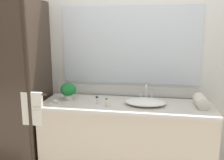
{
  "coord_description": "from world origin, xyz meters",
  "views": [
    {
      "loc": [
        0.27,
        -2.47,
        1.67
      ],
      "look_at": [
        -0.15,
        0.0,
        1.15
      ],
      "focal_mm": 39.16,
      "sensor_mm": 36.0,
      "label": 1
    }
  ],
  "objects": [
    {
      "name": "soap_dish",
      "position": [
        -0.75,
        -0.1,
        0.91
      ],
      "size": [
        0.1,
        0.07,
        0.04
      ],
      "color": "silver",
      "rests_on": "vanity_cabinet"
    },
    {
      "name": "amenity_bottle_body_wash",
      "position": [
        -0.18,
        -0.15,
        0.94
      ],
      "size": [
        0.03,
        0.03,
        0.09
      ],
      "color": "silver",
      "rests_on": "vanity_cabinet"
    },
    {
      "name": "vanity_cabinet",
      "position": [
        0.0,
        0.01,
        0.45
      ],
      "size": [
        1.8,
        0.58,
        0.9
      ],
      "color": "beige",
      "rests_on": "ground_plane"
    },
    {
      "name": "faucet",
      "position": [
        0.2,
        0.19,
        0.96
      ],
      "size": [
        0.17,
        0.15,
        0.17
      ],
      "color": "silver",
      "rests_on": "vanity_cabinet"
    },
    {
      "name": "potted_plant",
      "position": [
        -0.65,
        0.05,
        1.01
      ],
      "size": [
        0.17,
        0.17,
        0.19
      ],
      "color": "beige",
      "rests_on": "vanity_cabinet"
    },
    {
      "name": "rolled_towel_near_edge",
      "position": [
        0.76,
        0.03,
        0.96
      ],
      "size": [
        0.13,
        0.25,
        0.12
      ],
      "primitive_type": "cylinder",
      "rotation": [
        1.57,
        0.0,
        0.02
      ],
      "color": "silver",
      "rests_on": "vanity_cabinet"
    },
    {
      "name": "shower_enclosure",
      "position": [
        -1.27,
        -0.19,
        1.02
      ],
      "size": [
        1.2,
        0.59,
        2.0
      ],
      "color": "#2D2319",
      "rests_on": "ground_plane"
    },
    {
      "name": "sink_basin",
      "position": [
        0.2,
        -0.01,
        0.93
      ],
      "size": [
        0.43,
        0.29,
        0.06
      ],
      "primitive_type": "ellipsoid",
      "color": "white",
      "rests_on": "vanity_cabinet"
    },
    {
      "name": "wall_back_with_mirror",
      "position": [
        0.0,
        0.34,
        1.3
      ],
      "size": [
        4.4,
        0.06,
        2.6
      ],
      "color": "silver",
      "rests_on": "ground_plane"
    },
    {
      "name": "amenity_bottle_lotion",
      "position": [
        -0.3,
        -0.05,
        0.94
      ],
      "size": [
        0.03,
        0.03,
        0.08
      ],
      "color": "silver",
      "rests_on": "vanity_cabinet"
    }
  ]
}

